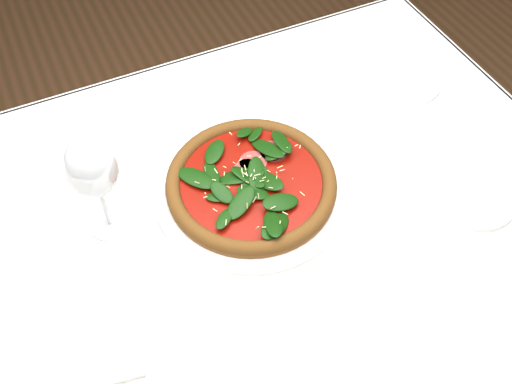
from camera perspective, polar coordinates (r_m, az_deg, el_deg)
name	(u,v)px	position (r m, az deg, el deg)	size (l,w,h in m)	color
ground	(238,384)	(1.58, -1.80, -18.67)	(6.00, 6.00, 0.00)	brown
dining_table	(229,255)	(0.99, -2.75, -6.28)	(1.21, 0.81, 0.75)	silver
plate	(251,188)	(0.93, -0.48, 0.42)	(0.32, 0.32, 0.01)	white
pizza	(251,181)	(0.92, -0.48, 1.13)	(0.35, 0.35, 0.04)	#945823
wine_glass	(92,170)	(0.83, -16.08, 2.10)	(0.08, 0.08, 0.19)	silver
napkin	(91,367)	(0.82, -16.17, -16.50)	(0.13, 0.06, 0.01)	silver
fork	(88,349)	(0.82, -16.48, -14.83)	(0.03, 0.13, 0.00)	silver
saucer_near	(474,196)	(0.99, 20.97, -0.34)	(0.14, 0.14, 0.01)	white
saucer_far	(405,80)	(1.15, 14.69, 10.76)	(0.14, 0.14, 0.01)	white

